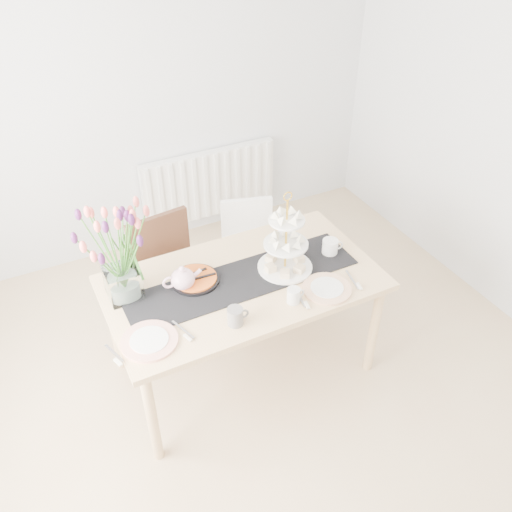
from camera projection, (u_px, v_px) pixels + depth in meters
name	position (u px, v px, depth m)	size (l,w,h in m)	color
room_shell	(288.00, 260.00, 2.44)	(4.50, 4.50, 4.50)	tan
radiator	(210.00, 184.00, 4.69)	(1.20, 0.08, 0.60)	white
dining_table	(243.00, 290.00, 3.23)	(1.60, 0.90, 0.75)	tan
chair_brown	(169.00, 269.00, 3.65)	(0.48, 0.48, 0.87)	#3C2316
chair_white	(249.00, 244.00, 4.00)	(0.48, 0.48, 0.76)	white
table_runner	(243.00, 280.00, 3.18)	(1.40, 0.35, 0.01)	black
tulip_vase	(115.00, 242.00, 2.85)	(0.68, 0.68, 0.58)	silver
cake_stand	(286.00, 251.00, 3.18)	(0.33, 0.33, 0.48)	gold
teapot	(183.00, 279.00, 3.08)	(0.22, 0.18, 0.15)	white
cream_jug	(330.00, 247.00, 3.36)	(0.10, 0.10, 0.10)	white
tart_tin	(195.00, 280.00, 3.16)	(0.29, 0.29, 0.03)	black
mug_grey	(235.00, 316.00, 2.86)	(0.09, 0.09, 0.10)	slate
mug_white	(294.00, 296.00, 3.00)	(0.08, 0.08, 0.09)	silver
plate_left	(149.00, 341.00, 2.78)	(0.30, 0.30, 0.02)	white
plate_right	(327.00, 289.00, 3.11)	(0.28, 0.28, 0.01)	white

